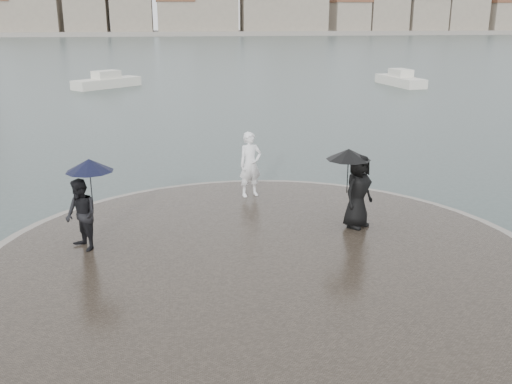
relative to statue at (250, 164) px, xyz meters
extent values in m
plane|color=#2B3835|center=(-0.30, -7.96, -1.29)|extent=(400.00, 400.00, 0.00)
cylinder|color=gray|center=(-0.30, -4.46, -1.13)|extent=(12.50, 12.50, 0.32)
cylinder|color=#2D261E|center=(-0.30, -4.46, -1.11)|extent=(11.90, 11.90, 0.36)
imported|color=white|center=(0.00, 0.00, 0.00)|extent=(0.78, 0.63, 1.87)
imported|color=black|center=(-4.21, -3.39, -0.13)|extent=(0.95, 0.99, 1.61)
cylinder|color=black|center=(-3.96, -3.29, 0.42)|extent=(0.02, 0.02, 0.90)
cone|color=black|center=(-3.96, -3.29, 0.97)|extent=(1.04, 1.04, 0.28)
imported|color=black|center=(2.25, -2.88, -0.02)|extent=(1.06, 1.01, 1.83)
cylinder|color=black|center=(2.00, -2.78, 0.37)|extent=(0.02, 0.02, 0.90)
cone|color=black|center=(2.00, -2.78, 0.89)|extent=(1.08, 1.08, 0.26)
cube|color=gray|center=(-0.30, 155.04, -0.69)|extent=(260.00, 20.00, 1.20)
cube|color=gray|center=(-37.30, 152.04, 4.71)|extent=(12.00, 10.00, 12.00)
cube|color=gray|center=(-24.30, 152.04, 3.71)|extent=(11.00, 10.00, 10.00)
cube|color=gray|center=(-12.30, 152.04, 4.21)|extent=(11.00, 10.00, 11.00)
cube|color=gray|center=(-0.30, 152.04, 3.21)|extent=(10.00, 10.00, 9.00)
cube|color=brown|center=(-0.30, 152.04, 8.21)|extent=(10.60, 10.60, 1.00)
cube|color=gray|center=(10.70, 152.04, 4.71)|extent=(12.00, 10.00, 12.00)
cube|color=gray|center=(23.70, 152.04, 3.71)|extent=(11.00, 10.00, 10.00)
cube|color=gray|center=(35.70, 152.04, 5.21)|extent=(13.00, 10.00, 13.00)
cube|color=gray|center=(49.70, 152.04, 3.21)|extent=(10.00, 10.00, 9.00)
cube|color=brown|center=(49.70, 152.04, 8.21)|extent=(10.60, 10.60, 1.00)
cube|color=gray|center=(60.70, 152.04, 4.21)|extent=(11.00, 10.00, 11.00)
cube|color=gray|center=(72.70, 152.04, 3.71)|extent=(11.00, 10.00, 10.00)
cube|color=gray|center=(84.70, 152.04, 4.71)|extent=(12.00, 10.00, 12.00)
cube|color=gray|center=(97.70, 152.04, 3.21)|extent=(10.00, 10.00, 9.00)
cube|color=brown|center=(97.70, 152.04, 8.21)|extent=(10.60, 10.60, 1.00)
cube|color=silver|center=(-7.14, 30.34, -1.04)|extent=(5.15, 4.88, 0.90)
cube|color=silver|center=(-7.14, 30.34, -0.44)|extent=(2.29, 2.23, 0.90)
cube|color=silver|center=(15.95, 28.40, -1.04)|extent=(2.34, 5.67, 0.90)
cube|color=silver|center=(15.95, 28.40, -0.44)|extent=(1.46, 2.15, 0.90)
camera|label=1|loc=(-2.11, -15.59, 4.05)|focal=40.00mm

